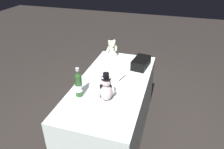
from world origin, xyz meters
name	(u,v)px	position (x,y,z in m)	size (l,w,h in m)	color
ground_plane	(112,133)	(0.00, 0.00, 0.00)	(12.00, 12.00, 0.00)	#2D2826
reception_table	(112,110)	(0.00, 0.00, 0.37)	(1.53, 0.73, 0.74)	white
teddy_bear_groom	(106,90)	(0.29, 0.03, 0.84)	(0.16, 0.16, 0.29)	silver
teddy_bear_bride	(112,49)	(-0.63, -0.20, 0.84)	(0.24, 0.22, 0.24)	white
champagne_bottle	(79,84)	(0.32, -0.23, 0.87)	(0.07, 0.07, 0.30)	#295123
signing_pen	(122,78)	(-0.12, 0.08, 0.74)	(0.14, 0.05, 0.01)	black
gift_case_black	(141,63)	(-0.44, 0.23, 0.80)	(0.31, 0.20, 0.11)	black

